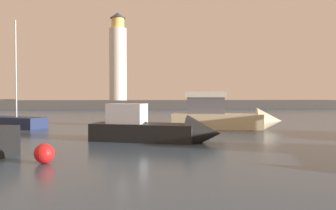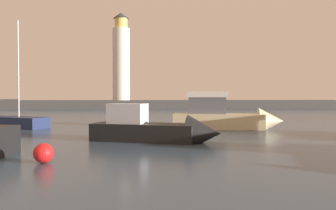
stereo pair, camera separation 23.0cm
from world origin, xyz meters
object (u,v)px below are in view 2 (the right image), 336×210
lighthouse (121,59)px  sailboat_moored (14,121)px  motorboat_4 (228,117)px  mooring_buoy (43,153)px  motorboat_2 (160,130)px

lighthouse → sailboat_moored: size_ratio=2.01×
motorboat_4 → mooring_buoy: (-11.00, -13.85, -0.58)m
motorboat_2 → sailboat_moored: sailboat_moored is taller
motorboat_2 → mooring_buoy: 8.06m
lighthouse → sailboat_moored: lighthouse is taller
motorboat_2 → sailboat_moored: size_ratio=0.88×
motorboat_2 → motorboat_4: bearing=51.6°
motorboat_2 → motorboat_4: (5.99, 7.55, 0.27)m
lighthouse → sailboat_moored: (-6.22, -42.90, -9.91)m
motorboat_2 → motorboat_4: size_ratio=0.88×
lighthouse → motorboat_4: 47.75m
motorboat_4 → lighthouse: bearing=104.8°
motorboat_2 → mooring_buoy: (-5.01, -6.30, -0.31)m
motorboat_4 → mooring_buoy: bearing=-128.5°
lighthouse → motorboat_4: size_ratio=2.00×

